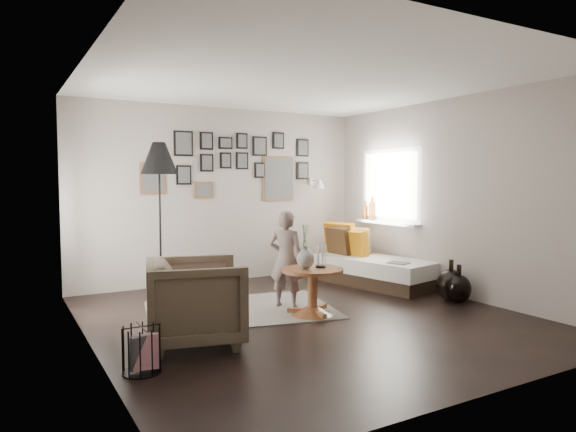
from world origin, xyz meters
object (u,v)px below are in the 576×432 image
armchair (196,301)px  magazine_basket (142,350)px  demijohn_large (451,285)px  pedestal_table (312,294)px  vase (306,255)px  daybed (371,266)px  floor_lamp (159,164)px  demijohn_small (459,288)px  child (286,259)px

armchair → magazine_basket: size_ratio=2.38×
demijohn_large → pedestal_table: bearing=171.9°
vase → daybed: bearing=30.2°
floor_lamp → demijohn_large: size_ratio=3.80×
daybed → demijohn_small: bearing=-93.0°
demijohn_large → child: bearing=159.4°
armchair → floor_lamp: floor_lamp is taller
pedestal_table → floor_lamp: (-1.25, 1.64, 1.48)m
vase → child: child is taller
armchair → child: size_ratio=0.75×
child → demijohn_large: bearing=-151.4°
demijohn_large → demijohn_small: bearing=-86.4°
pedestal_table → vase: bearing=166.0°
pedestal_table → demijohn_small: 1.95m
daybed → pedestal_table: bearing=-160.1°
demijohn_large → child: 2.14m
demijohn_large → daybed: bearing=99.4°
floor_lamp → magazine_basket: size_ratio=5.41×
child → pedestal_table: bearing=148.1°
pedestal_table → vase: vase is taller
floor_lamp → demijohn_large: (3.15, -1.91, -1.52)m
magazine_basket → floor_lamp: bearing=70.8°
daybed → demijohn_large: 1.33m
magazine_basket → child: 2.40m
magazine_basket → demijohn_large: bearing=7.1°
demijohn_large → vase: bearing=171.7°
demijohn_large → demijohn_small: demijohn_large is taller
pedestal_table → demijohn_large: (1.90, -0.27, -0.05)m
pedestal_table → vase: (-0.08, 0.02, 0.44)m
magazine_basket → demijohn_small: (4.00, 0.38, -0.00)m
daybed → armchair: size_ratio=2.17×
floor_lamp → child: size_ratio=1.71×
magazine_basket → child: (2.02, 1.24, 0.40)m
armchair → demijohn_small: bearing=-77.2°
vase → armchair: size_ratio=0.56×
daybed → armchair: daybed is taller
floor_lamp → demijohn_large: floor_lamp is taller
armchair → demijohn_small: 3.39m
child → daybed: bearing=-112.8°
daybed → floor_lamp: (-2.93, 0.59, 1.46)m
pedestal_table → magazine_basket: pedestal_table is taller
daybed → demijohn_large: bearing=-92.5°
floor_lamp → child: (1.18, -1.17, -1.14)m
demijohn_small → vase: bearing=168.3°
vase → daybed: 2.08m
daybed → magazine_basket: bearing=-166.2°
floor_lamp → magazine_basket: (-0.84, -2.41, -1.54)m
daybed → magazine_basket: 4.19m
pedestal_table → armchair: bearing=-168.5°
vase → child: size_ratio=0.42×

